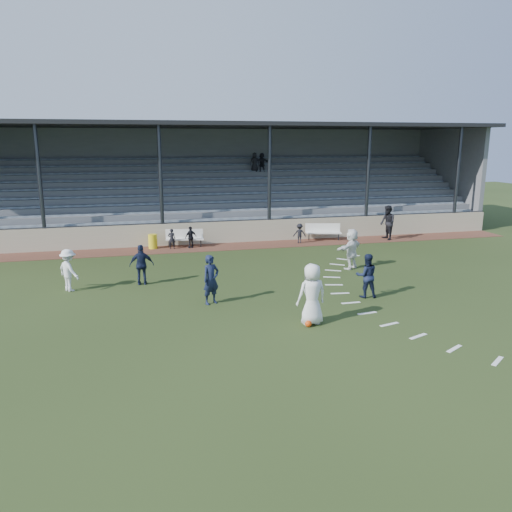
{
  "coord_description": "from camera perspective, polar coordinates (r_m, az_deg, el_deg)",
  "views": [
    {
      "loc": [
        -4.39,
        -15.53,
        5.6
      ],
      "look_at": [
        0.0,
        2.5,
        1.3
      ],
      "focal_mm": 35.0,
      "sensor_mm": 36.0,
      "label": 1
    }
  ],
  "objects": [
    {
      "name": "sub_left_near",
      "position": [
        26.66,
        -9.61,
        1.96
      ],
      "size": [
        0.43,
        0.32,
        1.08
      ],
      "primitive_type": "imported",
      "rotation": [
        0.0,
        0.0,
        2.97
      ],
      "color": "black",
      "rests_on": "cinder_track"
    },
    {
      "name": "bench_left",
      "position": [
        27.07,
        -8.17,
        2.23
      ],
      "size": [
        2.04,
        0.78,
        0.95
      ],
      "rotation": [
        0.0,
        0.0,
        -0.17
      ],
      "color": "silver",
      "rests_on": "cinder_track"
    },
    {
      "name": "penalty_arc",
      "position": [
        18.57,
        14.38,
        -4.91
      ],
      "size": [
        3.89,
        14.63,
        0.01
      ],
      "color": "white",
      "rests_on": "ground"
    },
    {
      "name": "player_navy_lead",
      "position": [
        17.46,
        -5.17,
        -2.7
      ],
      "size": [
        0.76,
        0.66,
        1.75
      ],
      "primitive_type": "imported",
      "rotation": [
        0.0,
        0.0,
        0.46
      ],
      "color": "#131A35",
      "rests_on": "ground"
    },
    {
      "name": "sub_right",
      "position": [
        27.88,
        4.99,
        2.6
      ],
      "size": [
        0.77,
        0.53,
        1.09
      ],
      "primitive_type": "imported",
      "rotation": [
        0.0,
        0.0,
        2.95
      ],
      "color": "black",
      "rests_on": "cinder_track"
    },
    {
      "name": "ground",
      "position": [
        17.08,
        1.99,
        -6.1
      ],
      "size": [
        90.0,
        90.0,
        0.0
      ],
      "primitive_type": "plane",
      "color": "#253415",
      "rests_on": "ground"
    },
    {
      "name": "player_white_back",
      "position": [
        22.6,
        10.86,
        0.81
      ],
      "size": [
        1.69,
        1.38,
        1.81
      ],
      "primitive_type": "imported",
      "rotation": [
        0.0,
        0.0,
        3.74
      ],
      "color": "white",
      "rests_on": "ground"
    },
    {
      "name": "official",
      "position": [
        29.68,
        14.8,
        3.71
      ],
      "size": [
        0.76,
        0.97,
        1.97
      ],
      "primitive_type": "imported",
      "rotation": [
        0.0,
        0.0,
        4.7
      ],
      "color": "black",
      "rests_on": "cinder_track"
    },
    {
      "name": "retaining_wall",
      "position": [
        27.89,
        -4.41,
        2.68
      ],
      "size": [
        34.0,
        0.18,
        1.2
      ],
      "primitive_type": "cube",
      "color": "#B5A88B",
      "rests_on": "ground"
    },
    {
      "name": "cinder_track",
      "position": [
        26.99,
        -4.02,
        1.06
      ],
      "size": [
        34.0,
        2.0,
        0.02
      ],
      "primitive_type": "cube",
      "color": "#542E21",
      "rests_on": "ground"
    },
    {
      "name": "player_white_wing",
      "position": [
        20.18,
        -20.61,
        -1.54
      ],
      "size": [
        1.13,
        1.19,
        1.62
      ],
      "primitive_type": "imported",
      "rotation": [
        0.0,
        0.0,
        2.25
      ],
      "color": "white",
      "rests_on": "ground"
    },
    {
      "name": "bench_right",
      "position": [
        28.9,
        7.68,
        2.93
      ],
      "size": [
        2.04,
        0.92,
        0.95
      ],
      "rotation": [
        0.0,
        0.0,
        -0.24
      ],
      "color": "silver",
      "rests_on": "cinder_track"
    },
    {
      "name": "player_white_lead",
      "position": [
        15.56,
        6.4,
        -4.36
      ],
      "size": [
        1.01,
        0.73,
        1.94
      ],
      "primitive_type": "imported",
      "rotation": [
        0.0,
        0.0,
        3.27
      ],
      "color": "white",
      "rests_on": "ground"
    },
    {
      "name": "player_navy_wing",
      "position": [
        20.24,
        -12.93,
        -0.99
      ],
      "size": [
        0.97,
        0.44,
        1.62
      ],
      "primitive_type": "imported",
      "rotation": [
        0.0,
        0.0,
        3.09
      ],
      "color": "#131A35",
      "rests_on": "ground"
    },
    {
      "name": "player_navy_mid",
      "position": [
        18.58,
        12.52,
        -2.21
      ],
      "size": [
        0.89,
        0.75,
        1.63
      ],
      "primitive_type": "imported",
      "rotation": [
        0.0,
        0.0,
        2.96
      ],
      "color": "#131A35",
      "rests_on": "ground"
    },
    {
      "name": "grandstand",
      "position": [
        32.28,
        -5.82,
        6.94
      ],
      "size": [
        34.6,
        9.0,
        6.61
      ],
      "color": "slate",
      "rests_on": "ground"
    },
    {
      "name": "sub_left_far",
      "position": [
        26.71,
        -7.46,
        2.14
      ],
      "size": [
        0.73,
        0.54,
        1.16
      ],
      "primitive_type": "imported",
      "rotation": [
        0.0,
        0.0,
        3.57
      ],
      "color": "black",
      "rests_on": "cinder_track"
    },
    {
      "name": "trash_bin",
      "position": [
        26.97,
        -11.71,
        1.65
      ],
      "size": [
        0.47,
        0.47,
        0.75
      ],
      "primitive_type": "cylinder",
      "color": "yellow",
      "rests_on": "cinder_track"
    },
    {
      "name": "football",
      "position": [
        15.57,
        5.99,
        -7.69
      ],
      "size": [
        0.21,
        0.21,
        0.21
      ],
      "primitive_type": "sphere",
      "color": "#D3400C",
      "rests_on": "ground"
    }
  ]
}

